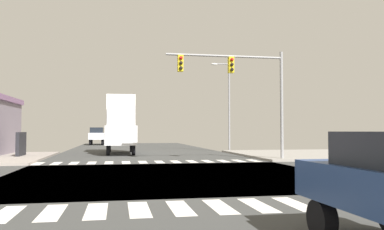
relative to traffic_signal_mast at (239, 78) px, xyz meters
name	(u,v)px	position (x,y,z in m)	size (l,w,h in m)	color
ground	(171,176)	(-5.22, -7.06, -5.21)	(90.00, 90.00, 0.05)	#3B3C3B
sidewalk_corner_ne	(316,154)	(7.78, 4.94, -5.12)	(12.00, 12.00, 0.14)	gray
crosswalk_near	(200,207)	(-5.47, -14.36, -5.18)	(13.50, 2.00, 0.01)	silver
crosswalk_far	(151,162)	(-5.47, 0.24, -5.18)	(13.50, 2.00, 0.01)	silver
traffic_signal_mast	(239,78)	(0.00, 0.00, 0.00)	(7.58, 0.55, 6.98)	gray
street_lamp	(227,98)	(2.30, 11.15, -0.34)	(1.78, 0.32, 8.11)	gray
suv_queued_3	(97,134)	(-10.22, 31.65, -3.79)	(1.96, 4.60, 2.34)	black
box_truck_trailing_1	(121,123)	(-7.22, 9.71, -2.62)	(2.40, 7.20, 4.85)	black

